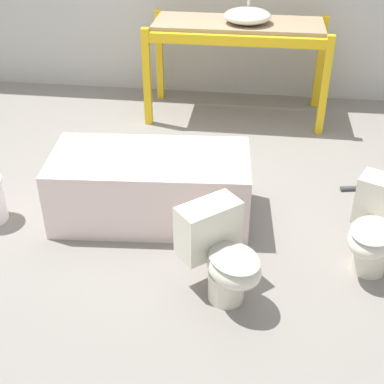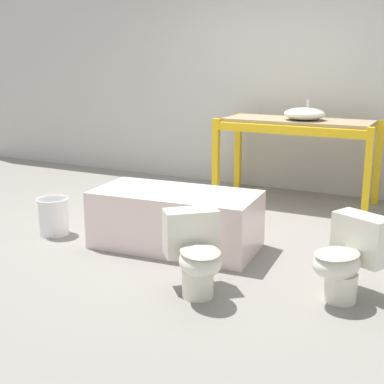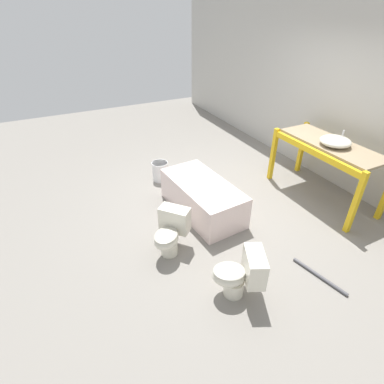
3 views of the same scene
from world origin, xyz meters
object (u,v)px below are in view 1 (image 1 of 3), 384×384
Objects in this scene: toilet_near at (378,227)px; toilet_far at (222,253)px; sink_basin at (247,16)px; bathtub_main at (151,182)px.

toilet_far is at bearing -132.47° from toilet_near.
sink_basin is 2.57m from toilet_near.
toilet_near reaches higher than bathtub_main.
toilet_far is (-0.96, -0.40, 0.00)m from toilet_near.
toilet_near is at bearing -66.85° from sink_basin.
bathtub_main is 2.36× the size of toilet_far.
sink_basin is 2.11m from bathtub_main.
bathtub_main is 2.34× the size of toilet_near.
toilet_near is 1.04m from toilet_far.
bathtub_main is (-0.58, -1.89, -0.73)m from sink_basin.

